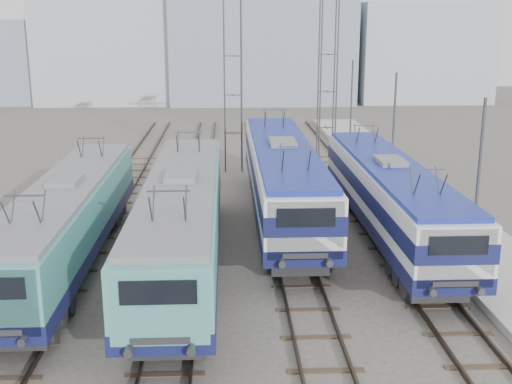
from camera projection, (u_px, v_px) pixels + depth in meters
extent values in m
plane|color=#514C47|center=(242.00, 312.00, 21.83)|extent=(160.00, 160.00, 0.00)
cube|color=#9E9E99|center=(455.00, 230.00, 29.99)|extent=(4.00, 70.00, 0.30)
cube|color=#141847|center=(70.00, 236.00, 25.49)|extent=(2.71, 17.11, 0.57)
cube|color=teal|center=(68.00, 209.00, 25.20)|extent=(2.66, 17.11, 1.71)
cube|color=slate|center=(66.00, 185.00, 24.96)|extent=(2.45, 16.42, 0.19)
cube|color=#262628|center=(29.00, 315.00, 20.16)|extent=(2.00, 3.42, 0.64)
cube|color=#262628|center=(98.00, 212.00, 31.18)|extent=(2.00, 3.42, 0.64)
cube|color=#141847|center=(183.00, 235.00, 25.39)|extent=(2.87, 18.12, 0.60)
cube|color=teal|center=(182.00, 206.00, 25.09)|extent=(2.82, 18.12, 1.81)
cube|color=teal|center=(160.00, 304.00, 16.72)|extent=(2.59, 0.70, 2.05)
cube|color=slate|center=(181.00, 181.00, 24.83)|extent=(2.59, 17.40, 0.20)
cube|color=#262628|center=(171.00, 321.00, 19.75)|extent=(2.11, 3.62, 0.68)
cube|color=#262628|center=(191.00, 210.00, 31.42)|extent=(2.11, 3.62, 0.68)
cube|color=#141847|center=(282.00, 192.00, 31.68)|extent=(2.98, 18.83, 0.63)
cube|color=silver|center=(282.00, 167.00, 31.36)|extent=(2.93, 18.83, 1.88)
cube|color=#141847|center=(282.00, 168.00, 31.37)|extent=(2.97, 18.85, 0.73)
cube|color=silver|center=(304.00, 228.00, 22.66)|extent=(2.69, 0.73, 2.13)
cube|color=navy|center=(283.00, 146.00, 31.10)|extent=(2.69, 18.08, 0.21)
cube|color=#262628|center=(295.00, 251.00, 25.81)|extent=(2.20, 3.77, 0.71)
cube|color=#262628|center=(273.00, 178.00, 37.94)|extent=(2.20, 3.77, 0.71)
cube|color=#141847|center=(388.00, 211.00, 28.81)|extent=(2.75, 17.36, 0.58)
cube|color=silver|center=(389.00, 186.00, 28.52)|extent=(2.70, 17.36, 1.74)
cube|color=#141847|center=(389.00, 187.00, 28.53)|extent=(2.74, 17.38, 0.68)
cube|color=silver|center=(454.00, 255.00, 20.50)|extent=(2.48, 0.68, 1.97)
cube|color=navy|center=(390.00, 165.00, 28.27)|extent=(2.48, 16.67, 0.19)
cube|color=#262628|center=(426.00, 275.00, 23.40)|extent=(2.03, 3.47, 0.65)
cube|color=#262628|center=(361.00, 194.00, 34.59)|extent=(2.03, 3.47, 0.65)
cylinder|color=#3F4247|center=(224.00, 80.00, 41.01)|extent=(0.10, 0.10, 12.00)
cylinder|color=#3F4247|center=(242.00, 80.00, 41.06)|extent=(0.10, 0.10, 12.00)
cylinder|color=#3F4247|center=(224.00, 79.00, 42.07)|extent=(0.10, 0.10, 12.00)
cylinder|color=#3F4247|center=(241.00, 79.00, 42.12)|extent=(0.10, 0.10, 12.00)
cylinder|color=#3F4247|center=(321.00, 77.00, 43.24)|extent=(0.10, 0.10, 12.00)
cylinder|color=#3F4247|center=(337.00, 77.00, 43.29)|extent=(0.10, 0.10, 12.00)
cylinder|color=#3F4247|center=(318.00, 76.00, 44.30)|extent=(0.10, 0.10, 12.00)
cylinder|color=#3F4247|center=(334.00, 76.00, 44.35)|extent=(0.10, 0.10, 12.00)
cylinder|color=#3F4247|center=(477.00, 194.00, 23.27)|extent=(0.12, 0.12, 7.00)
cylinder|color=#3F4247|center=(393.00, 138.00, 34.86)|extent=(0.12, 0.12, 7.00)
cylinder|color=#3F4247|center=(351.00, 109.00, 46.46)|extent=(0.12, 0.12, 7.00)
cube|color=#A1AAB4|center=(116.00, 45.00, 79.32)|extent=(18.00, 12.00, 14.00)
cube|color=gray|center=(261.00, 28.00, 79.64)|extent=(22.00, 14.00, 18.00)
cube|color=#A1AAB4|center=(418.00, 52.00, 81.31)|extent=(16.00, 12.00, 12.00)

